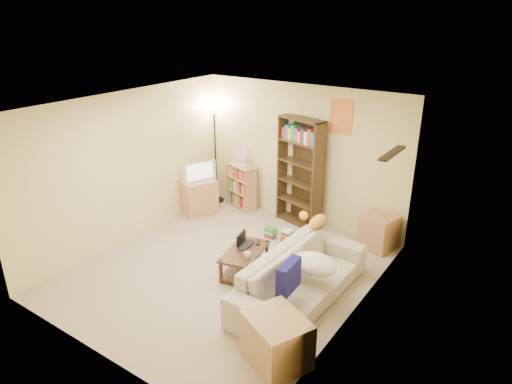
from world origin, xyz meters
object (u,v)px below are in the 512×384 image
tall_bookshelf (300,170)px  floor_lamp (214,127)px  desk_fan (242,155)px  side_table (378,232)px  television (198,171)px  coffee_table (245,259)px  laptop (249,246)px  mug (247,255)px  tabby_cat (315,220)px  end_cabinet (277,340)px  tv_stand (199,197)px  short_bookshelf (242,186)px  sofa (301,277)px

tall_bookshelf → floor_lamp: bearing=-164.3°
desk_fan → side_table: size_ratio=0.76×
television → tall_bookshelf: (1.79, 0.68, 0.18)m
coffee_table → laptop: bearing=84.7°
mug → floor_lamp: bearing=137.2°
tabby_cat → end_cabinet: (0.63, -2.08, -0.47)m
tv_stand → side_table: bearing=33.7°
coffee_table → floor_lamp: 3.13m
mug → tv_stand: 2.58m
tv_stand → mug: bearing=-10.4°
tabby_cat → coffee_table: (-0.73, -0.79, -0.52)m
television → short_bookshelf: 0.95m
mug → laptop: bearing=120.9°
tall_bookshelf → end_cabinet: size_ratio=2.86×
television → tabby_cat: bearing=-76.8°
tabby_cat → side_table: 1.34m
tall_bookshelf → side_table: bearing=11.6°
desk_fan → end_cabinet: size_ratio=0.64×
television → tall_bookshelf: 1.93m
tall_bookshelf → end_cabinet: (1.56, -3.25, -0.75)m
tv_stand → tall_bookshelf: 2.05m
mug → short_bookshelf: size_ratio=0.15×
tv_stand → television: bearing=-156.6°
coffee_table → laptop: laptop is taller
desk_fan → short_bookshelf: bearing=137.9°
tv_stand → floor_lamp: (-0.10, 0.65, 1.21)m
laptop → mug: size_ratio=2.75×
side_table → desk_fan: bearing=179.3°
short_bookshelf → desk_fan: desk_fan is taller
mug → television: bearing=146.2°
laptop → television: size_ratio=0.56×
desk_fan → tabby_cat: bearing=-27.6°
television → short_bookshelf: (0.51, 0.68, -0.41)m
sofa → tabby_cat: size_ratio=4.41×
desk_fan → tv_stand: bearing=-131.0°
coffee_table → end_cabinet: size_ratio=1.38×
laptop → floor_lamp: bearing=43.2°
mug → tall_bookshelf: (-0.35, 2.12, 0.60)m
short_bookshelf → end_cabinet: 4.32m
mug → end_cabinet: (1.20, -1.13, -0.15)m
floor_lamp → desk_fan: bearing=-0.5°
sofa → tabby_cat: tabby_cat is taller
tv_stand → laptop: bearing=-6.8°
floor_lamp → side_table: 3.66m
tall_bookshelf → short_bookshelf: (-1.29, 0.00, -0.60)m
tabby_cat → end_cabinet: tabby_cat is taller
tabby_cat → short_bookshelf: short_bookshelf is taller
tabby_cat → coffee_table: size_ratio=0.56×
short_bookshelf → side_table: size_ratio=1.52×
laptop → tabby_cat: bearing=-54.3°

